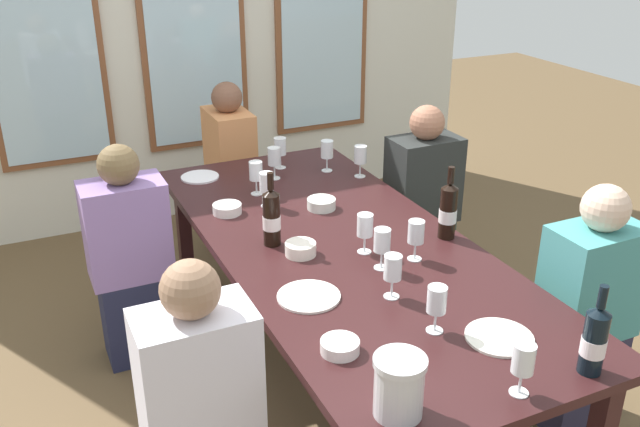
{
  "coord_description": "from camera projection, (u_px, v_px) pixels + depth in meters",
  "views": [
    {
      "loc": [
        -1.22,
        -2.4,
        2.09
      ],
      "look_at": [
        0.0,
        0.23,
        0.79
      ],
      "focal_mm": 38.98,
      "sensor_mm": 36.0,
      "label": 1
    }
  ],
  "objects": [
    {
      "name": "wine_glass_10",
      "position": [
        382.0,
        242.0,
        2.76
      ],
      "size": [
        0.07,
        0.07,
        0.17
      ],
      "color": "white",
      "rests_on": "dining_table"
    },
    {
      "name": "seated_person_0",
      "position": [
        201.0,
        417.0,
        2.31
      ],
      "size": [
        0.38,
        0.24,
        1.11
      ],
      "color": "#3A273E",
      "rests_on": "ground"
    },
    {
      "name": "wine_glass_7",
      "position": [
        274.0,
        158.0,
        3.67
      ],
      "size": [
        0.07,
        0.07,
        0.17
      ],
      "color": "white",
      "rests_on": "dining_table"
    },
    {
      "name": "white_plate_0",
      "position": [
        499.0,
        337.0,
        2.35
      ],
      "size": [
        0.23,
        0.23,
        0.01
      ],
      "primitive_type": "cylinder",
      "color": "white",
      "rests_on": "dining_table"
    },
    {
      "name": "wine_bottle_1",
      "position": [
        272.0,
        217.0,
        2.95
      ],
      "size": [
        0.08,
        0.08,
        0.33
      ],
      "color": "black",
      "rests_on": "dining_table"
    },
    {
      "name": "tasting_bowl_1",
      "position": [
        227.0,
        209.0,
        3.29
      ],
      "size": [
        0.14,
        0.14,
        0.05
      ],
      "primitive_type": "cylinder",
      "color": "white",
      "rests_on": "dining_table"
    },
    {
      "name": "wine_glass_8",
      "position": [
        266.0,
        184.0,
        3.33
      ],
      "size": [
        0.07,
        0.07,
        0.17
      ],
      "color": "white",
      "rests_on": "dining_table"
    },
    {
      "name": "seated_person_3",
      "position": [
        422.0,
        206.0,
        3.91
      ],
      "size": [
        0.38,
        0.24,
        1.11
      ],
      "color": "#253532",
      "rests_on": "ground"
    },
    {
      "name": "wine_glass_11",
      "position": [
        360.0,
        156.0,
        3.7
      ],
      "size": [
        0.07,
        0.07,
        0.17
      ],
      "color": "white",
      "rests_on": "dining_table"
    },
    {
      "name": "ground_plane",
      "position": [
        340.0,
        382.0,
        3.31
      ],
      "size": [
        12.0,
        12.0,
        0.0
      ],
      "primitive_type": "plane",
      "color": "brown"
    },
    {
      "name": "seated_person_2",
      "position": [
        130.0,
        261.0,
        3.32
      ],
      "size": [
        0.38,
        0.24,
        1.11
      ],
      "color": "#21243F",
      "rests_on": "ground"
    },
    {
      "name": "wine_glass_1",
      "position": [
        327.0,
        151.0,
        3.78
      ],
      "size": [
        0.07,
        0.07,
        0.17
      ],
      "color": "white",
      "rests_on": "dining_table"
    },
    {
      "name": "wine_glass_5",
      "position": [
        280.0,
        147.0,
        3.82
      ],
      "size": [
        0.07,
        0.07,
        0.17
      ],
      "color": "white",
      "rests_on": "dining_table"
    },
    {
      "name": "seated_person_4",
      "position": [
        231.0,
        173.0,
        4.39
      ],
      "size": [
        0.24,
        0.38,
        1.11
      ],
      "color": "#30273C",
      "rests_on": "ground"
    },
    {
      "name": "wine_glass_2",
      "position": [
        437.0,
        301.0,
        2.35
      ],
      "size": [
        0.07,
        0.07,
        0.17
      ],
      "color": "white",
      "rests_on": "dining_table"
    },
    {
      "name": "tasting_bowl_3",
      "position": [
        301.0,
        249.0,
        2.9
      ],
      "size": [
        0.13,
        0.13,
        0.05
      ],
      "primitive_type": "cylinder",
      "color": "white",
      "rests_on": "dining_table"
    },
    {
      "name": "wine_glass_0",
      "position": [
        256.0,
        172.0,
        3.47
      ],
      "size": [
        0.07,
        0.07,
        0.17
      ],
      "color": "white",
      "rests_on": "dining_table"
    },
    {
      "name": "wine_glass_3",
      "position": [
        365.0,
        227.0,
        2.89
      ],
      "size": [
        0.07,
        0.07,
        0.17
      ],
      "color": "white",
      "rests_on": "dining_table"
    },
    {
      "name": "tasting_bowl_2",
      "position": [
        321.0,
        204.0,
        3.34
      ],
      "size": [
        0.14,
        0.14,
        0.05
      ],
      "primitive_type": "cylinder",
      "color": "silver",
      "rests_on": "dining_table"
    },
    {
      "name": "seated_person_1",
      "position": [
        586.0,
        316.0,
        2.88
      ],
      "size": [
        0.38,
        0.24,
        1.11
      ],
      "color": "#2D2940",
      "rests_on": "ground"
    },
    {
      "name": "dining_table",
      "position": [
        342.0,
        257.0,
        3.03
      ],
      "size": [
        1.05,
        2.43,
        0.74
      ],
      "color": "#331718",
      "rests_on": "ground"
    },
    {
      "name": "wine_glass_9",
      "position": [
        393.0,
        269.0,
        2.56
      ],
      "size": [
        0.07,
        0.07,
        0.17
      ],
      "color": "white",
      "rests_on": "dining_table"
    },
    {
      "name": "wine_bottle_0",
      "position": [
        594.0,
        340.0,
        2.14
      ],
      "size": [
        0.08,
        0.08,
        0.31
      ],
      "color": "black",
      "rests_on": "dining_table"
    },
    {
      "name": "tasting_bowl_0",
      "position": [
        340.0,
        346.0,
        2.28
      ],
      "size": [
        0.13,
        0.13,
        0.04
      ],
      "primitive_type": "cylinder",
      "color": "white",
      "rests_on": "dining_table"
    },
    {
      "name": "white_plate_2",
      "position": [
        200.0,
        177.0,
        3.73
      ],
      "size": [
        0.2,
        0.2,
        0.01
      ],
      "primitive_type": "cylinder",
      "color": "white",
      "rests_on": "dining_table"
    },
    {
      "name": "back_wall_with_windows",
      "position": [
        190.0,
        8.0,
        4.6
      ],
      "size": [
        4.25,
        0.1,
        2.9
      ],
      "color": "silver",
      "rests_on": "ground"
    },
    {
      "name": "wine_bottle_2",
      "position": [
        448.0,
        211.0,
        3.02
      ],
      "size": [
        0.08,
        0.08,
        0.33
      ],
      "color": "black",
      "rests_on": "dining_table"
    },
    {
      "name": "metal_pitcher",
      "position": [
        399.0,
        386.0,
        1.97
      ],
      "size": [
        0.16,
        0.16,
        0.19
      ],
      "color": "silver",
      "rests_on": "dining_table"
    },
    {
      "name": "wine_glass_4",
      "position": [
        416.0,
        234.0,
        2.83
      ],
      "size": [
        0.07,
        0.07,
        0.17
      ],
      "color": "white",
      "rests_on": "dining_table"
    },
    {
      "name": "wine_glass_6",
      "position": [
        523.0,
        361.0,
        2.05
      ],
      "size": [
        0.07,
        0.07,
        0.17
      ],
      "color": "white",
      "rests_on": "dining_table"
    },
    {
      "name": "white_plate_1",
      "position": [
        309.0,
        296.0,
        2.6
      ],
      "size": [
        0.24,
        0.24,
        0.01
      ],
      "primitive_type": "cylinder",
      "color": "white",
      "rests_on": "dining_table"
    }
  ]
}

